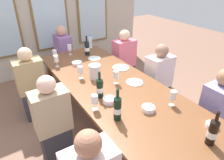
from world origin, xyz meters
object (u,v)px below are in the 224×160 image
Objects in this scene: white_plate_0 at (121,68)px; wine_glass_4 at (55,53)px; white_plate_1 at (94,58)px; tasting_bowl_3 at (109,100)px; metal_pitcher at (95,72)px; wine_bottle_2 at (100,88)px; wine_bottle_3 at (213,132)px; wine_glass_6 at (70,48)px; seated_person_4 at (53,123)px; water_bottle at (90,42)px; wine_glass_5 at (116,75)px; dining_table at (114,89)px; seated_person_2 at (32,86)px; seated_person_3 at (124,62)px; seated_person_6 at (64,56)px; white_plate_2 at (135,82)px; wine_glass_1 at (173,96)px; tasting_bowl_1 at (77,63)px; wine_glass_3 at (56,59)px; tasting_bowl_0 at (212,125)px; seated_person_1 at (215,115)px; seated_person_5 at (158,81)px; wine_bottle_1 at (87,48)px; wine_glass_2 at (80,70)px; wine_bottle_0 at (117,108)px; tasting_bowl_2 at (148,109)px.

white_plate_0 is 1.06m from wine_glass_4.
tasting_bowl_3 is at bearing -110.87° from white_plate_1.
metal_pitcher is 0.61× the size of wine_bottle_2.
wine_bottle_3 is 2.51m from wine_glass_6.
wine_bottle_2 is 0.28× the size of seated_person_4.
water_bottle is 1.39m from wine_glass_5.
metal_pitcher reaches higher than dining_table.
seated_person_2 reaches higher than metal_pitcher.
seated_person_6 is at bearing 133.37° from seated_person_3.
white_plate_2 is 0.61m from wine_glass_1.
seated_person_6 is at bearing 46.46° from seated_person_2.
white_plate_2 is (0.25, -0.10, 0.06)m from dining_table.
tasting_bowl_1 is 0.84× the size of wine_glass_6.
dining_table is 1.27m from wine_bottle_3.
wine_glass_6 is at bearing 103.08° from white_plate_2.
dining_table is 16.39× the size of wine_glass_3.
white_plate_2 is 1.04m from tasting_bowl_0.
dining_table is 9.09× the size of wine_bottle_2.
water_bottle is 0.22× the size of seated_person_1.
wine_glass_6 is 0.16× the size of seated_person_5.
wine_bottle_2 reaches higher than tasting_bowl_1.
wine_glass_3 is (-0.77, 0.55, 0.12)m from white_plate_0.
water_bottle reaches higher than white_plate_2.
wine_bottle_1 is 2.32m from wine_bottle_3.
tasting_bowl_3 is (-0.25, -0.30, 0.08)m from dining_table.
wine_glass_2 is 0.55m from wine_glass_3.
wine_bottle_3 is (0.25, -1.52, 0.03)m from metal_pitcher.
seated_person_5 reaches higher than wine_glass_6.
wine_bottle_1 reaches higher than tasting_bowl_0.
wine_glass_2 reaches higher than tasting_bowl_3.
white_plate_1 is 0.18× the size of seated_person_3.
seated_person_6 is at bearing 81.99° from wine_bottle_0.
tasting_bowl_0 is at bearing -76.34° from tasting_bowl_1.
wine_glass_1 is at bearing -126.29° from seated_person_5.
seated_person_2 is at bearing 151.56° from seated_person_5.
white_plate_1 is at bearing 126.35° from seated_person_5.
water_bottle reaches higher than white_plate_1.
wine_bottle_0 is 0.30× the size of seated_person_3.
seated_person_2 is at bearing 119.30° from tasting_bowl_0.
seated_person_4 is (-0.46, -1.17, -0.34)m from wine_glass_4.
wine_glass_3 is at bearing 144.57° from white_plate_0.
white_plate_1 is at bearing 65.04° from wine_bottle_2.
white_plate_0 is 1.05m from tasting_bowl_2.
seated_person_2 reaches higher than water_bottle.
wine_bottle_0 reaches higher than wine_bottle_3.
metal_pitcher is at bearing -117.41° from white_plate_1.
white_plate_1 is 0.18× the size of seated_person_2.
dining_table is 1.42m from water_bottle.
tasting_bowl_0 is 0.10× the size of seated_person_4.
seated_person_1 is at bearing -70.81° from white_plate_1.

